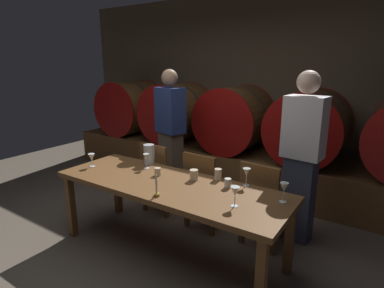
% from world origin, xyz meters
% --- Properties ---
extents(ground_plane, '(8.47, 8.47, 0.00)m').
position_xyz_m(ground_plane, '(0.00, 0.00, 0.00)').
color(ground_plane, brown).
extents(back_wall, '(6.52, 0.24, 2.82)m').
position_xyz_m(back_wall, '(0.00, 2.64, 1.41)').
color(back_wall, brown).
rests_on(back_wall, ground).
extents(barrel_shelf, '(5.87, 0.90, 0.54)m').
position_xyz_m(barrel_shelf, '(0.00, 2.09, 0.27)').
color(barrel_shelf, brown).
rests_on(barrel_shelf, ground).
extents(wine_barrel_far_left, '(0.95, 0.90, 0.95)m').
position_xyz_m(wine_barrel_far_left, '(-2.09, 2.09, 1.01)').
color(wine_barrel_far_left, brown).
rests_on(wine_barrel_far_left, barrel_shelf).
extents(wine_barrel_left, '(0.95, 0.90, 0.95)m').
position_xyz_m(wine_barrel_left, '(-1.07, 2.09, 1.01)').
color(wine_barrel_left, brown).
rests_on(wine_barrel_left, barrel_shelf).
extents(wine_barrel_center, '(0.95, 0.90, 0.95)m').
position_xyz_m(wine_barrel_center, '(-0.01, 2.09, 1.01)').
color(wine_barrel_center, brown).
rests_on(wine_barrel_center, barrel_shelf).
extents(wine_barrel_right, '(0.95, 0.90, 0.95)m').
position_xyz_m(wine_barrel_right, '(1.04, 2.09, 1.01)').
color(wine_barrel_right, '#513319').
rests_on(wine_barrel_right, barrel_shelf).
extents(dining_table, '(2.27, 0.78, 0.73)m').
position_xyz_m(dining_table, '(0.28, 0.13, 0.65)').
color(dining_table, brown).
rests_on(dining_table, ground).
extents(chair_left, '(0.41, 0.41, 0.88)m').
position_xyz_m(chair_left, '(-0.36, 0.76, 0.49)').
color(chair_left, brown).
rests_on(chair_left, ground).
extents(chair_center, '(0.42, 0.42, 0.88)m').
position_xyz_m(chair_center, '(0.31, 0.72, 0.49)').
color(chair_center, brown).
rests_on(chair_center, ground).
extents(chair_right, '(0.43, 0.43, 0.88)m').
position_xyz_m(chair_right, '(0.96, 0.76, 0.49)').
color(chair_right, brown).
rests_on(chair_right, ground).
extents(guest_left, '(0.43, 0.34, 1.73)m').
position_xyz_m(guest_left, '(-0.53, 1.22, 0.89)').
color(guest_left, brown).
rests_on(guest_left, ground).
extents(guest_right, '(0.40, 0.28, 1.74)m').
position_xyz_m(guest_right, '(1.22, 1.07, 0.90)').
color(guest_right, '#33384C').
rests_on(guest_right, ground).
extents(candle_center, '(0.05, 0.05, 0.21)m').
position_xyz_m(candle_center, '(0.37, -0.16, 0.79)').
color(candle_center, olive).
rests_on(candle_center, dining_table).
extents(pitcher, '(0.12, 0.12, 0.22)m').
position_xyz_m(pitcher, '(-0.26, 0.47, 0.83)').
color(pitcher, silver).
rests_on(pitcher, dining_table).
extents(wine_glass_far_left, '(0.07, 0.07, 0.14)m').
position_xyz_m(wine_glass_far_left, '(-0.70, 0.05, 0.83)').
color(wine_glass_far_left, white).
rests_on(wine_glass_far_left, dining_table).
extents(wine_glass_left, '(0.07, 0.07, 0.16)m').
position_xyz_m(wine_glass_left, '(-0.17, 0.33, 0.84)').
color(wine_glass_left, silver).
rests_on(wine_glass_left, dining_table).
extents(wine_glass_center, '(0.07, 0.07, 0.17)m').
position_xyz_m(wine_glass_center, '(0.90, 0.46, 0.85)').
color(wine_glass_center, silver).
rests_on(wine_glass_center, dining_table).
extents(wine_glass_right, '(0.07, 0.07, 0.16)m').
position_xyz_m(wine_glass_right, '(1.00, 0.03, 0.85)').
color(wine_glass_right, white).
rests_on(wine_glass_right, dining_table).
extents(wine_glass_far_right, '(0.07, 0.07, 0.17)m').
position_xyz_m(wine_glass_far_right, '(1.30, 0.31, 0.85)').
color(wine_glass_far_right, silver).
rests_on(wine_glass_far_right, dining_table).
extents(cup_far_left, '(0.06, 0.06, 0.08)m').
position_xyz_m(cup_far_left, '(0.06, 0.23, 0.76)').
color(cup_far_left, beige).
rests_on(cup_far_left, dining_table).
extents(cup_center_left, '(0.08, 0.08, 0.10)m').
position_xyz_m(cup_center_left, '(0.43, 0.32, 0.78)').
color(cup_center_left, beige).
rests_on(cup_center_left, dining_table).
extents(cup_center_right, '(0.07, 0.07, 0.11)m').
position_xyz_m(cup_center_right, '(0.62, 0.46, 0.78)').
color(cup_center_right, beige).
rests_on(cup_center_right, dining_table).
extents(cup_far_right, '(0.06, 0.06, 0.08)m').
position_xyz_m(cup_far_right, '(0.78, 0.33, 0.77)').
color(cup_far_right, white).
rests_on(cup_far_right, dining_table).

